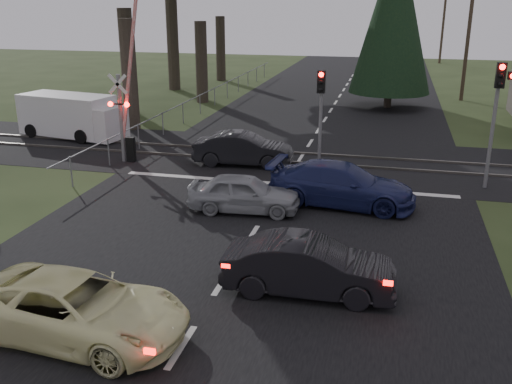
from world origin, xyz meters
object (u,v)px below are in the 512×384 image
(blue_sedan, at_px, (342,185))
(dark_car_far, at_px, (243,149))
(traffic_signal_right, at_px, (498,101))
(utility_pole_far, at_px, (444,19))
(utility_pole_mid, at_px, (469,31))
(white_van, at_px, (74,116))
(silver_car, at_px, (244,193))
(crossing_signal, at_px, (126,115))
(traffic_signal_center, at_px, (321,102))
(cream_coupe, at_px, (76,308))
(dark_hatchback, at_px, (309,267))

(blue_sedan, distance_m, dark_car_far, 6.13)
(traffic_signal_right, relative_size, utility_pole_far, 0.52)
(utility_pole_mid, distance_m, white_van, 26.60)
(silver_car, distance_m, white_van, 14.04)
(blue_sedan, relative_size, dark_car_far, 1.20)
(utility_pole_far, bearing_deg, utility_pole_mid, -90.00)
(dark_car_far, bearing_deg, traffic_signal_right, -99.47)
(dark_car_far, bearing_deg, blue_sedan, -135.11)
(crossing_signal, relative_size, traffic_signal_right, 1.48)
(blue_sedan, bearing_deg, white_van, 69.53)
(crossing_signal, xyz_separation_m, traffic_signal_center, (8.27, 0.89, 0.75))
(silver_car, bearing_deg, traffic_signal_right, -66.20)
(traffic_signal_right, xyz_separation_m, traffic_signal_center, (-6.55, 1.20, -0.51))
(white_van, bearing_deg, traffic_signal_right, -1.21)
(cream_coupe, distance_m, dark_car_far, 13.59)
(cream_coupe, xyz_separation_m, silver_car, (1.51, 8.11, -0.03))
(traffic_signal_right, distance_m, blue_sedan, 6.55)
(utility_pole_mid, relative_size, blue_sedan, 1.78)
(cream_coupe, height_order, silver_car, cream_coupe)
(blue_sedan, bearing_deg, traffic_signal_right, -53.98)
(crossing_signal, height_order, cream_coupe, crossing_signal)
(traffic_signal_right, height_order, dark_hatchback, traffic_signal_right)
(cream_coupe, xyz_separation_m, blue_sedan, (4.62, 9.53, 0.06))
(utility_pole_mid, bearing_deg, cream_coupe, -108.01)
(utility_pole_mid, height_order, dark_hatchback, utility_pole_mid)
(utility_pole_mid, distance_m, dark_car_far, 22.64)
(dark_hatchback, distance_m, dark_car_far, 11.44)
(traffic_signal_center, bearing_deg, dark_hatchback, -83.64)
(utility_pole_far, distance_m, silver_car, 51.01)
(white_van, bearing_deg, crossing_signal, -27.48)
(dark_hatchback, height_order, blue_sedan, blue_sedan)
(utility_pole_mid, distance_m, dark_hatchback, 30.98)
(utility_pole_mid, height_order, blue_sedan, utility_pole_mid)
(traffic_signal_right, xyz_separation_m, cream_coupe, (-9.81, -12.59, -2.64))
(traffic_signal_center, bearing_deg, cream_coupe, -103.33)
(traffic_signal_center, distance_m, dark_car_far, 3.87)
(dark_hatchback, bearing_deg, silver_car, 28.81)
(traffic_signal_center, xyz_separation_m, cream_coupe, (-3.27, -13.79, -2.13))
(crossing_signal, height_order, dark_car_far, crossing_signal)
(utility_pole_mid, bearing_deg, dark_hatchback, -101.84)
(white_van, bearing_deg, utility_pole_mid, 49.21)
(crossing_signal, bearing_deg, dark_hatchback, -46.13)
(utility_pole_mid, distance_m, cream_coupe, 35.05)
(dark_hatchback, distance_m, blue_sedan, 6.49)
(traffic_signal_center, relative_size, dark_car_far, 0.97)
(cream_coupe, bearing_deg, dark_car_far, 4.92)
(utility_pole_far, height_order, dark_car_far, utility_pole_far)
(crossing_signal, bearing_deg, cream_coupe, -68.78)
(traffic_signal_center, distance_m, blue_sedan, 4.92)
(cream_coupe, relative_size, dark_car_far, 1.15)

